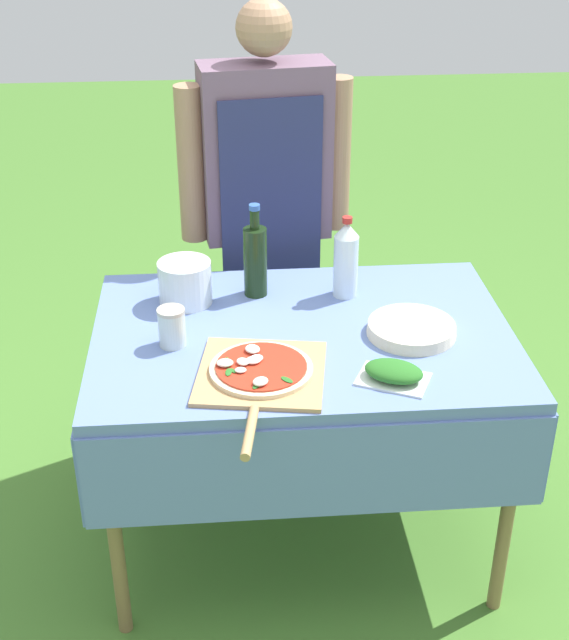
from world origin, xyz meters
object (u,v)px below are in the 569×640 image
(herb_container, at_px, (394,373))
(sauce_jar, at_px, (172,329))
(oil_bottle, at_px, (255,259))
(prep_table, at_px, (303,356))
(pizza_on_peel, at_px, (260,373))
(mixing_tub, at_px, (185,282))
(plate_stack, at_px, (411,329))
(person_cook, at_px, (266,195))
(water_bottle, at_px, (346,259))

(herb_container, height_order, sauce_jar, sauce_jar)
(oil_bottle, xyz_separation_m, herb_container, (0.33, -0.52, -0.09))
(sauce_jar, bearing_deg, prep_table, 6.74)
(pizza_on_peel, bearing_deg, herb_container, 2.11)
(mixing_tub, xyz_separation_m, plate_stack, (0.64, -0.25, -0.05))
(plate_stack, bearing_deg, oil_bottle, 146.03)
(oil_bottle, distance_m, mixing_tub, 0.22)
(pizza_on_peel, bearing_deg, plate_stack, 32.58)
(prep_table, distance_m, person_cook, 0.70)
(pizza_on_peel, xyz_separation_m, herb_container, (0.34, -0.04, 0.01))
(water_bottle, distance_m, plate_stack, 0.32)
(pizza_on_peel, xyz_separation_m, plate_stack, (0.44, 0.19, 0.00))
(prep_table, bearing_deg, plate_stack, -7.59)
(herb_container, relative_size, sauce_jar, 1.93)
(person_cook, height_order, sauce_jar, person_cook)
(plate_stack, bearing_deg, water_bottle, 120.62)
(person_cook, bearing_deg, sauce_jar, 58.79)
(prep_table, height_order, sauce_jar, sauce_jar)
(pizza_on_peel, height_order, plate_stack, pizza_on_peel)
(prep_table, xyz_separation_m, herb_container, (0.21, -0.27, 0.11))
(pizza_on_peel, distance_m, plate_stack, 0.48)
(oil_bottle, height_order, water_bottle, oil_bottle)
(herb_container, bearing_deg, oil_bottle, 122.43)
(oil_bottle, distance_m, sauce_jar, 0.39)
(pizza_on_peel, xyz_separation_m, sauce_jar, (-0.23, 0.19, 0.04))
(plate_stack, bearing_deg, prep_table, 172.41)
(prep_table, bearing_deg, sauce_jar, -173.26)
(mixing_tub, bearing_deg, water_bottle, 1.07)
(pizza_on_peel, height_order, sauce_jar, sauce_jar)
(water_bottle, height_order, herb_container, water_bottle)
(plate_stack, xyz_separation_m, sauce_jar, (-0.67, -0.00, 0.03))
(prep_table, bearing_deg, pizza_on_peel, -120.45)
(mixing_tub, bearing_deg, prep_table, -32.04)
(person_cook, distance_m, pizza_on_peel, 0.89)
(pizza_on_peel, relative_size, plate_stack, 2.16)
(water_bottle, bearing_deg, herb_container, -83.30)
(water_bottle, bearing_deg, mixing_tub, -178.93)
(person_cook, bearing_deg, water_bottle, 108.88)
(pizza_on_peel, xyz_separation_m, oil_bottle, (0.01, 0.48, 0.10))
(pizza_on_peel, relative_size, sauce_jar, 4.90)
(person_cook, height_order, mixing_tub, person_cook)
(water_bottle, bearing_deg, person_cook, 116.37)
(oil_bottle, bearing_deg, sauce_jar, -130.39)
(water_bottle, bearing_deg, oil_bottle, 174.22)
(oil_bottle, relative_size, sauce_jar, 2.63)
(pizza_on_peel, distance_m, oil_bottle, 0.49)
(prep_table, bearing_deg, mixing_tub, 147.96)
(prep_table, relative_size, mixing_tub, 7.56)
(pizza_on_peel, height_order, herb_container, herb_container)
(person_cook, bearing_deg, prep_table, 88.03)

